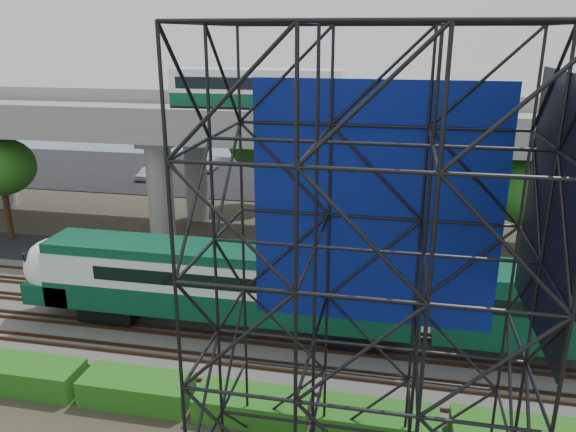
# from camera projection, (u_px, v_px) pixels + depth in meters

# --- Properties ---
(ground) EXTENTS (140.00, 140.00, 0.00)m
(ground) POSITION_uv_depth(u_px,v_px,m) (255.00, 357.00, 26.87)
(ground) COLOR #474233
(ground) RESTS_ON ground
(ballast_bed) EXTENTS (90.00, 12.00, 0.20)m
(ballast_bed) POSITION_uv_depth(u_px,v_px,m) (265.00, 334.00, 28.71)
(ballast_bed) COLOR slate
(ballast_bed) RESTS_ON ground
(service_road) EXTENTS (90.00, 5.00, 0.08)m
(service_road) POSITION_uv_depth(u_px,v_px,m) (296.00, 270.00, 36.65)
(service_road) COLOR black
(service_road) RESTS_ON ground
(parking_lot) EXTENTS (90.00, 18.00, 0.08)m
(parking_lot) POSITION_uv_depth(u_px,v_px,m) (337.00, 181.00, 58.54)
(parking_lot) COLOR black
(parking_lot) RESTS_ON ground
(harbor_water) EXTENTS (140.00, 40.00, 0.03)m
(harbor_water) POSITION_uv_depth(u_px,v_px,m) (355.00, 143.00, 79.05)
(harbor_water) COLOR #445870
(harbor_water) RESTS_ON ground
(rail_tracks) EXTENTS (90.00, 9.52, 0.16)m
(rail_tracks) POSITION_uv_depth(u_px,v_px,m) (265.00, 331.00, 28.65)
(rail_tracks) COLOR #472D1E
(rail_tracks) RESTS_ON ballast_bed
(commuter_train) EXTENTS (29.30, 3.06, 4.30)m
(commuter_train) POSITION_uv_depth(u_px,v_px,m) (269.00, 285.00, 27.79)
(commuter_train) COLOR black
(commuter_train) RESTS_ON rail_tracks
(overpass) EXTENTS (80.00, 12.00, 12.40)m
(overpass) POSITION_uv_depth(u_px,v_px,m) (307.00, 131.00, 39.28)
(overpass) COLOR #9E9B93
(overpass) RESTS_ON ground
(scaffold_tower) EXTENTS (9.36, 6.36, 15.00)m
(scaffold_tower) POSITION_uv_depth(u_px,v_px,m) (367.00, 300.00, 16.08)
(scaffold_tower) COLOR black
(scaffold_tower) RESTS_ON ground
(hedge_strip) EXTENTS (34.60, 1.80, 1.20)m
(hedge_strip) POSITION_uv_depth(u_px,v_px,m) (253.00, 405.00, 22.50)
(hedge_strip) COLOR #1A5E15
(hedge_strip) RESTS_ON ground
(trees) EXTENTS (40.94, 16.94, 7.69)m
(trees) POSITION_uv_depth(u_px,v_px,m) (248.00, 165.00, 41.08)
(trees) COLOR #382314
(trees) RESTS_ON ground
(suv) EXTENTS (5.09, 2.42, 1.40)m
(suv) POSITION_uv_depth(u_px,v_px,m) (223.00, 249.00, 38.05)
(suv) COLOR black
(suv) RESTS_ON service_road
(parked_cars) EXTENTS (37.66, 9.54, 1.32)m
(parked_cars) POSITION_uv_depth(u_px,v_px,m) (339.00, 176.00, 58.08)
(parked_cars) COLOR silver
(parked_cars) RESTS_ON parking_lot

